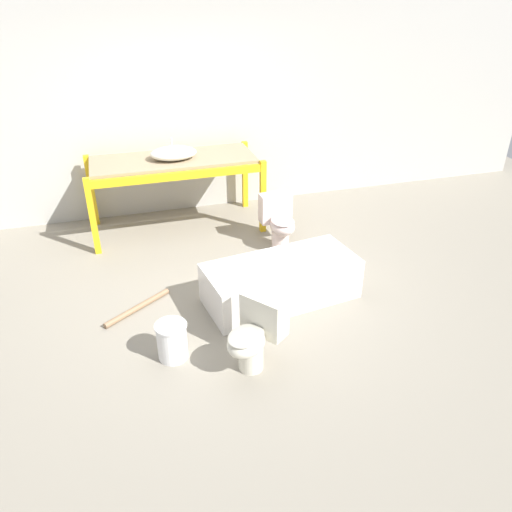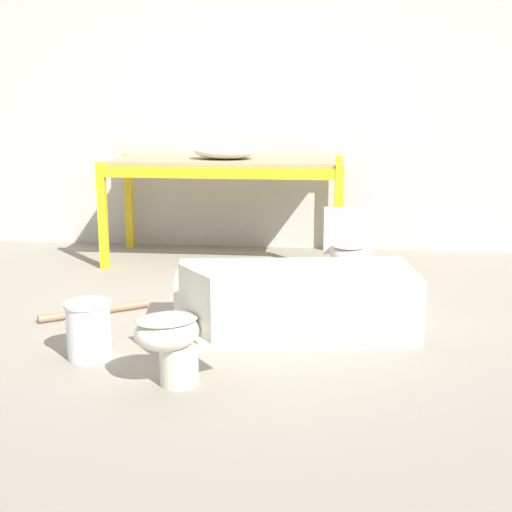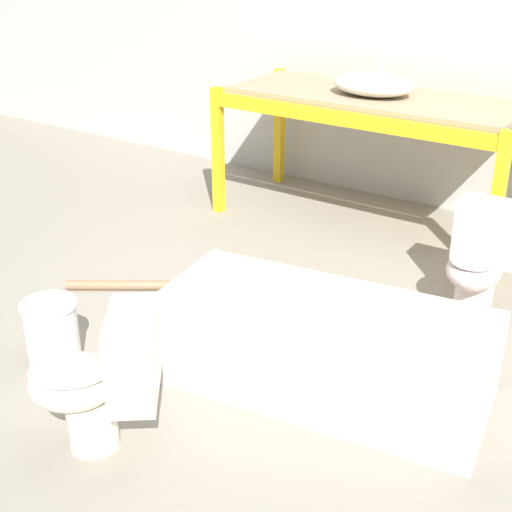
{
  "view_description": "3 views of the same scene",
  "coord_description": "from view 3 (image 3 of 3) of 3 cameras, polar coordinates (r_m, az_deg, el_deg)",
  "views": [
    {
      "loc": [
        -0.93,
        -4.34,
        2.87
      ],
      "look_at": [
        0.22,
        -0.52,
        0.63
      ],
      "focal_mm": 35.0,
      "sensor_mm": 36.0,
      "label": 1
    },
    {
      "loc": [
        0.73,
        -4.78,
        1.55
      ],
      "look_at": [
        0.28,
        -0.38,
        0.51
      ],
      "focal_mm": 50.0,
      "sensor_mm": 36.0,
      "label": 2
    },
    {
      "loc": [
        1.85,
        -2.85,
        1.99
      ],
      "look_at": [
        0.22,
        -0.45,
        0.63
      ],
      "focal_mm": 50.0,
      "sensor_mm": 36.0,
      "label": 3
    }
  ],
  "objects": [
    {
      "name": "loose_pipe",
      "position": [
        4.31,
        -9.93,
        -2.31
      ],
      "size": [
        0.67,
        0.48,
        0.06
      ],
      "color": "#8C6B4C",
      "rests_on": "ground_plane"
    },
    {
      "name": "shelving_rack",
      "position": [
        5.03,
        9.34,
        11.3
      ],
      "size": [
        2.12,
        0.91,
        0.94
      ],
      "color": "yellow",
      "rests_on": "ground_plane"
    },
    {
      "name": "ground_plane",
      "position": [
        3.94,
        1.06,
        -5.24
      ],
      "size": [
        12.0,
        12.0,
        0.0
      ],
      "primitive_type": "plane",
      "color": "gray"
    },
    {
      "name": "toilet_far",
      "position": [
        2.97,
        -12.24,
        -9.47
      ],
      "size": [
        0.62,
        0.58,
        0.61
      ],
      "rotation": [
        0.0,
        0.0,
        -0.92
      ],
      "color": "silver",
      "rests_on": "ground_plane"
    },
    {
      "name": "bucket_white",
      "position": [
        3.63,
        -16.0,
        -5.88
      ],
      "size": [
        0.27,
        0.27,
        0.34
      ],
      "color": "white",
      "rests_on": "ground_plane"
    },
    {
      "name": "sink_basin",
      "position": [
        4.95,
        9.36,
        13.41
      ],
      "size": [
        0.56,
        0.4,
        0.23
      ],
      "color": "silver",
      "rests_on": "shelving_rack"
    },
    {
      "name": "toilet_near",
      "position": [
        4.08,
        17.61,
        -0.07
      ],
      "size": [
        0.38,
        0.53,
        0.61
      ],
      "rotation": [
        0.0,
        0.0,
        0.03
      ],
      "color": "silver",
      "rests_on": "ground_plane"
    },
    {
      "name": "bathtub_main",
      "position": [
        3.31,
        5.39,
        -6.81
      ],
      "size": [
        1.6,
        0.87,
        0.42
      ],
      "rotation": [
        0.0,
        0.0,
        0.14
      ],
      "color": "white",
      "rests_on": "ground_plane"
    }
  ]
}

